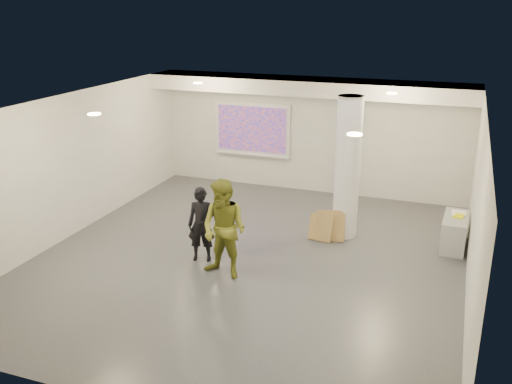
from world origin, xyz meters
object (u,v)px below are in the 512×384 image
at_px(projection_screen, 252,130).
at_px(credenza, 454,232).
at_px(column, 347,168).
at_px(woman, 202,225).
at_px(man, 224,229).

bearing_deg(projection_screen, credenza, -25.03).
height_order(column, woman, column).
bearing_deg(woman, man, -51.56).
distance_m(woman, man, 0.85).
bearing_deg(credenza, projection_screen, 156.99).
distance_m(projection_screen, woman, 4.92).
distance_m(column, credenza, 2.52).
height_order(column, man, column).
relative_size(woman, man, 0.80).
bearing_deg(column, credenza, 4.34).
height_order(credenza, man, man).
bearing_deg(projection_screen, woman, -80.93).
xyz_separation_m(projection_screen, woman, (0.76, -4.79, -0.80)).
xyz_separation_m(column, man, (-1.66, -2.62, -0.59)).
relative_size(column, projection_screen, 1.43).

